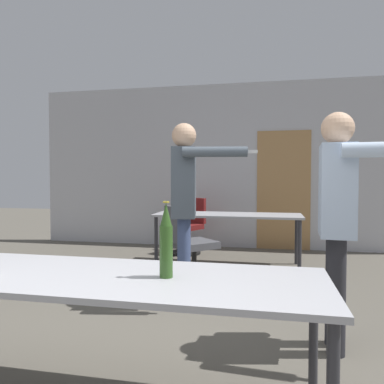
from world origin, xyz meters
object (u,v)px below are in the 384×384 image
person_center_tall (339,207)px  office_chair_side_rolled (188,228)px  person_left_plaid (186,194)px  beer_bottle (166,242)px  office_chair_mid_tucked (189,247)px

person_center_tall → office_chair_side_rolled: person_center_tall is taller
person_left_plaid → person_center_tall: person_left_plaid is taller
office_chair_side_rolled → person_left_plaid: bearing=129.6°
beer_bottle → office_chair_side_rolled: bearing=100.9°
office_chair_side_rolled → beer_bottle: bearing=128.6°
office_chair_side_rolled → office_chair_mid_tucked: bearing=130.5°
person_left_plaid → beer_bottle: (0.29, -1.72, -0.17)m
person_center_tall → beer_bottle: person_center_tall is taller
person_left_plaid → beer_bottle: person_left_plaid is taller
office_chair_mid_tucked → beer_bottle: bearing=-33.3°
office_chair_side_rolled → office_chair_mid_tucked: (0.38, -1.68, 0.00)m
person_left_plaid → office_chair_side_rolled: bearing=-177.6°
person_left_plaid → office_chair_side_rolled: 2.59m
office_chair_side_rolled → office_chair_mid_tucked: size_ratio=1.00×
person_center_tall → office_chair_mid_tucked: (-1.42, 1.50, -0.62)m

